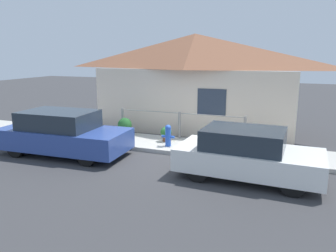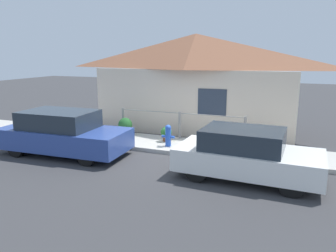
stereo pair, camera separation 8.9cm
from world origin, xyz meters
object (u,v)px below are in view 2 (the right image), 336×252
(car_left, at_px, (63,133))
(fire_hydrant, at_px, (168,135))
(potted_plant_near_hydrant, at_px, (166,133))
(potted_plant_by_fence, at_px, (125,125))
(car_right, at_px, (246,154))

(car_left, xyz_separation_m, fire_hydrant, (3.03, 1.70, -0.18))
(potted_plant_near_hydrant, xyz_separation_m, potted_plant_by_fence, (-1.90, 0.40, 0.06))
(fire_hydrant, height_order, potted_plant_near_hydrant, fire_hydrant)
(car_left, xyz_separation_m, potted_plant_by_fence, (0.84, 2.67, -0.21))
(car_right, height_order, potted_plant_by_fence, car_right)
(car_left, height_order, potted_plant_near_hydrant, car_left)
(potted_plant_near_hydrant, distance_m, potted_plant_by_fence, 1.94)
(fire_hydrant, bearing_deg, potted_plant_near_hydrant, 117.78)
(potted_plant_near_hydrant, bearing_deg, fire_hydrant, -62.22)
(car_left, relative_size, fire_hydrant, 5.73)
(car_left, relative_size, potted_plant_near_hydrant, 7.97)
(car_right, bearing_deg, fire_hydrant, 151.79)
(car_right, height_order, fire_hydrant, car_right)
(fire_hydrant, bearing_deg, potted_plant_by_fence, 156.15)
(potted_plant_near_hydrant, height_order, potted_plant_by_fence, potted_plant_by_fence)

